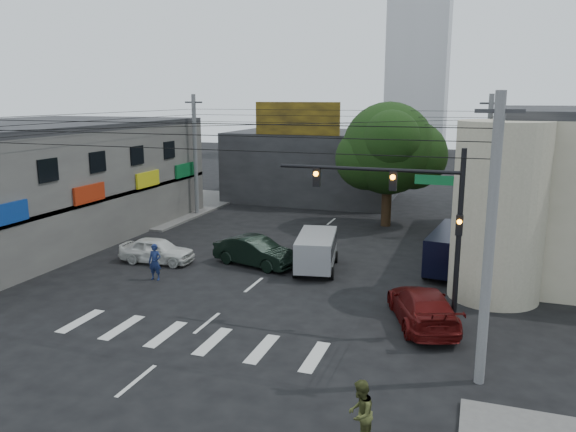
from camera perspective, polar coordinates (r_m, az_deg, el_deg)
The scene contains 19 objects.
ground at distance 25.94m, azimuth -5.19°, elevation -8.35°, with size 160.00×160.00×0.00m, color black.
sidewalk_far_left at distance 49.79m, azimuth -15.76°, elevation 1.23°, with size 16.00×16.00×0.15m, color #514F4C.
building_left at distance 40.12m, azimuth -25.75°, elevation 2.94°, with size 14.00×24.00×7.00m, color #4C4947.
corner_column at distance 26.65m, azimuth 20.61°, elevation 0.41°, with size 4.00×4.00×8.00m, color #9E967D.
building_far at distance 50.52m, azimuth 2.64°, elevation 5.18°, with size 14.00×10.00×6.00m, color #232326.
billboard at distance 45.51m, azimuth 0.93°, elevation 9.87°, with size 7.00×0.30×2.60m, color olive.
tower_distant at distance 93.61m, azimuth 13.36°, elevation 19.70°, with size 9.00×9.00×44.00m, color silver.
street_tree at distance 39.78m, azimuth 10.16°, elevation 6.74°, with size 6.40×6.40×8.70m.
traffic_gantry at distance 21.67m, azimuth 12.68°, elevation 0.61°, with size 7.10×0.35×7.20m.
utility_pole_near_right at distance 18.20m, azimuth 19.78°, elevation -2.72°, with size 0.32×0.32×9.20m, color #59595B.
utility_pole_far_left at distance 43.56m, azimuth -9.40°, elevation 6.06°, with size 0.32×0.32×9.20m, color #59595B.
utility_pole_far_right at distance 38.41m, azimuth 19.53°, elevation 4.75°, with size 0.32×0.32×9.20m, color #59595B.
dark_sedan at distance 30.53m, azimuth -3.34°, elevation -3.62°, with size 5.03×2.89×1.57m, color black.
white_compact at distance 31.86m, azimuth -13.17°, elevation -3.40°, with size 4.23×1.91×1.41m, color silver.
maroon_sedan at distance 23.46m, azimuth 13.51°, elevation -8.91°, with size 3.73×5.64×1.52m, color #500C0B.
silver_minivan at distance 29.71m, azimuth 2.89°, elevation -3.72°, with size 2.62×4.70×1.91m, color #A0A1A8, non-canonical shape.
navy_van at distance 30.55m, azimuth 16.54°, elevation -3.47°, with size 2.78×5.77×2.22m, color black, non-canonical shape.
traffic_officer at distance 28.89m, azimuth -13.36°, elevation -4.57°, with size 0.70×0.49×1.84m, color #16224D.
pedestrian_olive at distance 15.66m, azimuth 7.34°, elevation -19.26°, with size 0.74×0.92×1.81m, color #3E431F.
Camera 1 is at (10.04, -22.16, 9.01)m, focal length 35.00 mm.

